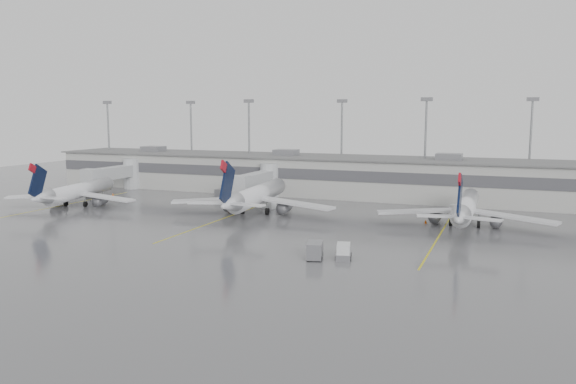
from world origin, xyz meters
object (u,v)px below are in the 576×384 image
at_px(jet_far_left, 76,191).
at_px(jet_mid_left, 256,195).
at_px(baggage_tug, 343,253).
at_px(jet_mid_right, 465,207).

relative_size(jet_far_left, jet_mid_left, 0.87).
bearing_deg(baggage_tug, jet_mid_left, 119.52).
distance_m(jet_mid_left, jet_mid_right, 34.76).
height_order(jet_far_left, jet_mid_left, jet_mid_left).
bearing_deg(baggage_tug, jet_far_left, 147.90).
xyz_separation_m(jet_far_left, jet_mid_right, (69.46, 6.97, 0.12)).
distance_m(jet_mid_left, baggage_tug, 33.32).
relative_size(jet_far_left, jet_mid_right, 0.95).
xyz_separation_m(jet_mid_right, baggage_tug, (-11.93, -26.05, -2.28)).
height_order(jet_mid_left, baggage_tug, jet_mid_left).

